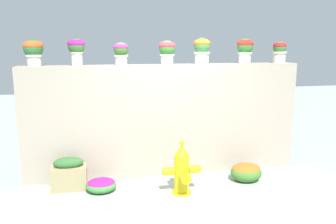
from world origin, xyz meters
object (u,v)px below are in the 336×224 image
at_px(potted_plant_5, 245,48).
at_px(planter_box, 69,174).
at_px(potted_plant_2, 121,51).
at_px(potted_plant_6, 280,51).
at_px(flower_bush_left, 101,185).
at_px(potted_plant_1, 76,48).
at_px(flower_bush_right, 246,171).
at_px(potted_plant_4, 202,49).
at_px(fire_hydrant, 182,171).
at_px(potted_plant_0, 33,50).
at_px(potted_plant_3, 167,50).

xyz_separation_m(potted_plant_5, planter_box, (-3.15, -0.42, -2.00)).
bearing_deg(potted_plant_2, planter_box, -155.29).
xyz_separation_m(potted_plant_6, flower_bush_left, (-3.35, -0.63, -2.10)).
relative_size(potted_plant_1, flower_bush_right, 0.83).
bearing_deg(potted_plant_6, flower_bush_right, -142.00).
distance_m(potted_plant_4, potted_plant_6, 1.49).
bearing_deg(potted_plant_6, flower_bush_left, -169.32).
bearing_deg(potted_plant_2, potted_plant_5, -0.25).
distance_m(potted_plant_6, fire_hydrant, 2.95).
bearing_deg(potted_plant_2, potted_plant_0, -179.76).
bearing_deg(fire_hydrant, potted_plant_4, 59.19).
bearing_deg(potted_plant_3, fire_hydrant, -87.77).
height_order(flower_bush_left, planter_box, planter_box).
xyz_separation_m(potted_plant_0, flower_bush_right, (3.46, -0.65, -2.08)).
height_order(potted_plant_0, potted_plant_6, potted_plant_0).
bearing_deg(flower_bush_left, potted_plant_0, 148.27).
distance_m(potted_plant_6, flower_bush_right, 2.32).
relative_size(potted_plant_2, flower_bush_right, 0.71).
xyz_separation_m(potted_plant_1, potted_plant_6, (3.65, 0.04, -0.06)).
height_order(potted_plant_4, potted_plant_6, potted_plant_4).
relative_size(fire_hydrant, flower_bush_left, 1.71).
height_order(potted_plant_0, flower_bush_right, potted_plant_0).
xyz_separation_m(potted_plant_0, potted_plant_6, (4.32, 0.03, -0.04)).
bearing_deg(potted_plant_3, flower_bush_left, -152.72).
height_order(potted_plant_3, potted_plant_6, potted_plant_3).
relative_size(potted_plant_0, potted_plant_2, 1.13).
bearing_deg(potted_plant_1, potted_plant_3, 1.33).
relative_size(potted_plant_0, flower_bush_left, 0.88).
height_order(potted_plant_3, potted_plant_4, potted_plant_4).
distance_m(potted_plant_0, potted_plant_5, 3.63).
bearing_deg(potted_plant_3, potted_plant_1, -178.67).
distance_m(potted_plant_1, potted_plant_3, 1.52).
bearing_deg(potted_plant_6, potted_plant_3, -179.90).
distance_m(potted_plant_4, fire_hydrant, 2.21).
height_order(potted_plant_1, planter_box, potted_plant_1).
bearing_deg(potted_plant_6, potted_plant_2, -179.59).
distance_m(flower_bush_left, flower_bush_right, 2.48).
relative_size(potted_plant_1, flower_bush_left, 0.91).
bearing_deg(potted_plant_5, flower_bush_left, -167.22).
bearing_deg(planter_box, potted_plant_3, 14.42).
height_order(potted_plant_4, planter_box, potted_plant_4).
distance_m(potted_plant_0, potted_plant_4, 2.83).
distance_m(potted_plant_3, potted_plant_5, 1.43).
relative_size(potted_plant_3, flower_bush_right, 0.77).
bearing_deg(fire_hydrant, planter_box, 163.27).
height_order(potted_plant_6, planter_box, potted_plant_6).
bearing_deg(fire_hydrant, potted_plant_6, 24.99).
bearing_deg(potted_plant_5, planter_box, -172.48).
height_order(potted_plant_2, flower_bush_left, potted_plant_2).
bearing_deg(potted_plant_2, potted_plant_3, 1.22).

